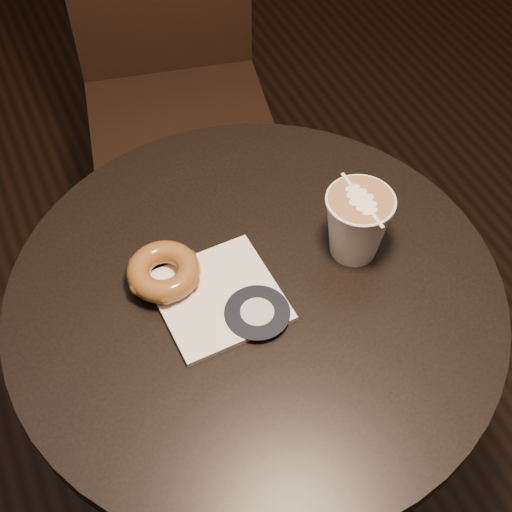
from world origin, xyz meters
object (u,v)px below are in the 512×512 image
Objects in this scene: latte_cup at (357,225)px; pastry_bag at (218,297)px; cafe_table at (255,362)px; chair at (170,56)px; doughnut at (164,271)px.

pastry_bag is at bearing 179.74° from latte_cup.
cafe_table is 0.21m from pastry_bag.
chair reaches higher than doughnut.
doughnut is at bearing 132.96° from pastry_bag.
pastry_bag is at bearing -45.09° from doughnut.
cafe_table is at bearing -31.15° from doughnut.
chair reaches higher than cafe_table.
chair is 0.81m from latte_cup.
latte_cup is (0.21, -0.00, 0.05)m from pastry_bag.
chair is at bearing 70.38° from doughnut.
chair is at bearing 90.97° from latte_cup.
cafe_table is at bearing -177.24° from latte_cup.
pastry_bag is 1.58× the size of doughnut.
chair reaches higher than latte_cup.
doughnut is at bearing 167.79° from latte_cup.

